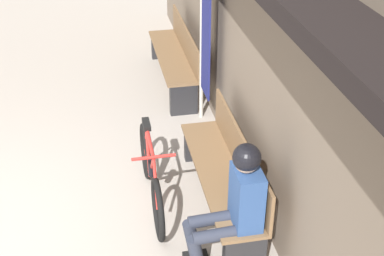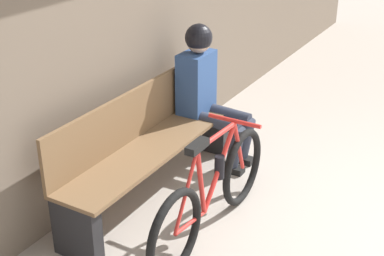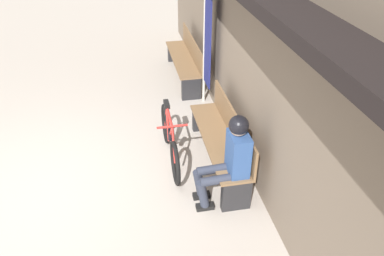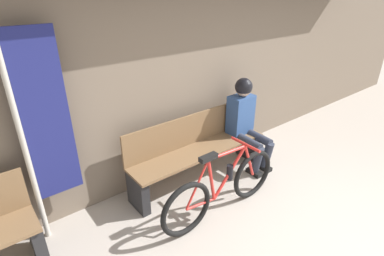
% 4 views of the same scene
% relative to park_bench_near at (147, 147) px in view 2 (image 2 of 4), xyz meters
% --- Properties ---
extents(park_bench_near, '(1.90, 0.42, 0.84)m').
position_rel_park_bench_near_xyz_m(park_bench_near, '(0.00, 0.00, 0.00)').
color(park_bench_near, brown).
rests_on(park_bench_near, ground_plane).
extents(bicycle, '(1.58, 0.40, 0.82)m').
position_rel_park_bench_near_xyz_m(bicycle, '(-0.22, -0.70, -0.08)').
color(bicycle, black).
rests_on(bicycle, ground_plane).
extents(person_seated, '(0.34, 0.63, 1.22)m').
position_rel_park_bench_near_xyz_m(person_seated, '(0.74, -0.12, 0.29)').
color(person_seated, '#2D3342').
rests_on(person_seated, ground_plane).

